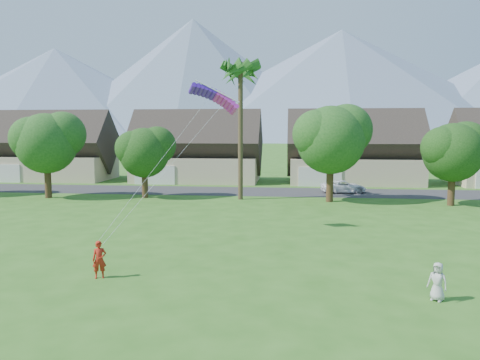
# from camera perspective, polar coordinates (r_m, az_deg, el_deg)

# --- Properties ---
(ground) EXTENTS (500.00, 500.00, 0.00)m
(ground) POSITION_cam_1_polar(r_m,az_deg,el_deg) (15.29, -4.35, -18.50)
(ground) COLOR #2D6019
(ground) RESTS_ON ground
(street) EXTENTS (90.00, 7.00, 0.01)m
(street) POSITION_cam_1_polar(r_m,az_deg,el_deg) (48.14, 3.14, -1.43)
(street) COLOR #2D2D30
(street) RESTS_ON ground
(kite_flyer) EXTENTS (0.69, 0.57, 1.62)m
(kite_flyer) POSITION_cam_1_polar(r_m,az_deg,el_deg) (21.25, -16.77, -9.27)
(kite_flyer) COLOR #B22314
(kite_flyer) RESTS_ON ground
(watcher) EXTENTS (0.85, 0.78, 1.46)m
(watcher) POSITION_cam_1_polar(r_m,az_deg,el_deg) (19.30, 22.94, -11.34)
(watcher) COLOR beige
(watcher) RESTS_ON ground
(parked_car) EXTENTS (4.79, 2.76, 1.26)m
(parked_car) POSITION_cam_1_polar(r_m,az_deg,el_deg) (48.27, 12.50, -0.80)
(parked_car) COLOR white
(parked_car) RESTS_ON ground
(mountain_ridge) EXTENTS (540.00, 240.00, 70.00)m
(mountain_ridge) POSITION_cam_1_polar(r_m,az_deg,el_deg) (274.69, 8.05, 10.87)
(mountain_ridge) COLOR slate
(mountain_ridge) RESTS_ON ground
(houses_row) EXTENTS (72.75, 8.19, 8.86)m
(houses_row) POSITION_cam_1_polar(r_m,az_deg,el_deg) (56.75, 4.16, 3.21)
(houses_row) COLOR beige
(houses_row) RESTS_ON ground
(tree_row) EXTENTS (62.27, 6.67, 8.45)m
(tree_row) POSITION_cam_1_polar(r_m,az_deg,el_deg) (41.76, 1.14, 4.14)
(tree_row) COLOR #47301C
(tree_row) RESTS_ON ground
(fan_palm) EXTENTS (3.00, 3.00, 13.80)m
(fan_palm) POSITION_cam_1_polar(r_m,az_deg,el_deg) (42.74, 0.06, 13.48)
(fan_palm) COLOR #4C3D26
(fan_palm) RESTS_ON ground
(parafoil_kite) EXTENTS (3.27, 1.35, 0.50)m
(parafoil_kite) POSITION_cam_1_polar(r_m,az_deg,el_deg) (29.16, -3.07, 10.23)
(parafoil_kite) COLOR #4B18B9
(parafoil_kite) RESTS_ON ground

